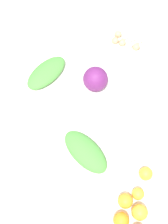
# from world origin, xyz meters

# --- Properties ---
(ground_plane) EXTENTS (8.00, 8.00, 0.00)m
(ground_plane) POSITION_xyz_m (0.00, 0.00, 0.00)
(ground_plane) COLOR #B2A899
(dining_table) EXTENTS (1.49, 0.97, 0.71)m
(dining_table) POSITION_xyz_m (0.00, 0.00, 0.63)
(dining_table) COLOR silver
(dining_table) RESTS_ON ground_plane
(cabbage_purple) EXTENTS (0.15, 0.15, 0.15)m
(cabbage_purple) POSITION_xyz_m (0.20, -0.02, 0.78)
(cabbage_purple) COLOR #6B2366
(cabbage_purple) RESTS_ON dining_table
(egg_carton) EXTENTS (0.15, 0.28, 0.09)m
(egg_carton) POSITION_xyz_m (0.52, -0.17, 0.75)
(egg_carton) COLOR beige
(egg_carton) RESTS_ON dining_table
(greens_bunch_chard) EXTENTS (0.28, 0.32, 0.08)m
(greens_bunch_chard) POSITION_xyz_m (-0.24, -0.07, 0.75)
(greens_bunch_chard) COLOR #4C933D
(greens_bunch_chard) RESTS_ON dining_table
(greens_bunch_beet_tops) EXTENTS (0.32, 0.26, 0.06)m
(greens_bunch_beet_tops) POSITION_xyz_m (0.20, 0.28, 0.74)
(greens_bunch_beet_tops) COLOR #4C933D
(greens_bunch_beet_tops) RESTS_ON dining_table
(orange_0) EXTENTS (0.08, 0.08, 0.08)m
(orange_0) POSITION_xyz_m (-0.44, -0.32, 0.75)
(orange_0) COLOR orange
(orange_0) RESTS_ON dining_table
(orange_1) EXTENTS (0.06, 0.06, 0.06)m
(orange_1) POSITION_xyz_m (-0.39, -0.37, 0.74)
(orange_1) COLOR #F9A833
(orange_1) RESTS_ON dining_table
(orange_2) EXTENTS (0.07, 0.07, 0.07)m
(orange_2) POSITION_xyz_m (-0.28, -0.39, 0.74)
(orange_2) COLOR #F9A833
(orange_2) RESTS_ON dining_table
(orange_4) EXTENTS (0.08, 0.08, 0.08)m
(orange_4) POSITION_xyz_m (-0.53, -0.31, 0.75)
(orange_4) COLOR orange
(orange_4) RESTS_ON dining_table
(orange_5) EXTENTS (0.08, 0.08, 0.08)m
(orange_5) POSITION_xyz_m (-0.48, -0.39, 0.75)
(orange_5) COLOR #F9A833
(orange_5) RESTS_ON dining_table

